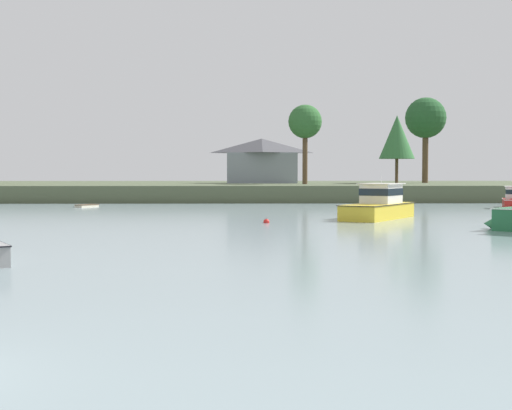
% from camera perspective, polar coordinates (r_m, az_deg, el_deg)
% --- Properties ---
extents(far_shore_bank, '(190.75, 45.34, 2.03)m').
position_cam_1_polar(far_shore_bank, '(107.89, -4.75, 1.19)').
color(far_shore_bank, '#4C563D').
rests_on(far_shore_bank, ground).
extents(cruiser_yellow, '(7.71, 9.88, 4.74)m').
position_cam_1_polar(cruiser_yellow, '(58.95, 9.82, -0.39)').
color(cruiser_yellow, gold).
rests_on(cruiser_yellow, ground).
extents(dinghy_cream, '(2.34, 2.73, 0.39)m').
position_cam_1_polar(dinghy_cream, '(78.17, -13.03, -0.08)').
color(dinghy_cream, beige).
rests_on(dinghy_cream, ground).
extents(mooring_buoy_red, '(0.44, 0.44, 0.49)m').
position_cam_1_polar(mooring_buoy_red, '(52.78, 0.81, -1.32)').
color(mooring_buoy_red, red).
rests_on(mooring_buoy_red, ground).
extents(shore_tree_far_right, '(4.87, 4.87, 9.39)m').
position_cam_1_polar(shore_tree_far_right, '(102.72, 10.91, 5.21)').
color(shore_tree_far_right, brown).
rests_on(shore_tree_far_right, far_shore_bank).
extents(shore_tree_left_mid, '(5.95, 5.95, 12.51)m').
position_cam_1_polar(shore_tree_left_mid, '(110.68, 13.06, 6.55)').
color(shore_tree_left_mid, brown).
rests_on(shore_tree_left_mid, far_shore_bank).
extents(shore_tree_inland_a, '(4.45, 4.45, 10.51)m').
position_cam_1_polar(shore_tree_inland_a, '(97.51, 3.84, 6.40)').
color(shore_tree_inland_a, brown).
rests_on(shore_tree_inland_a, far_shore_bank).
extents(cottage_near_water, '(10.71, 6.64, 6.41)m').
position_cam_1_polar(cottage_near_water, '(105.73, 0.45, 3.51)').
color(cottage_near_water, gray).
rests_on(cottage_near_water, far_shore_bank).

